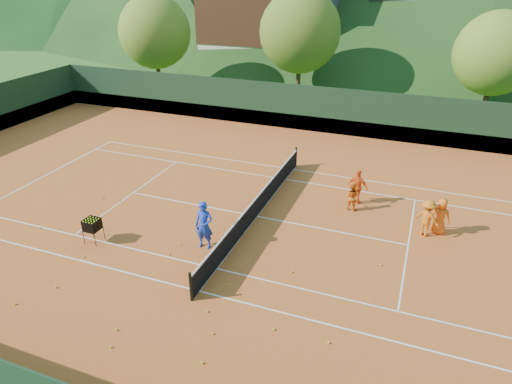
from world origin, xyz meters
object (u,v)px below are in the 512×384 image
(student_c, at_px, (441,216))
(student_b, at_px, (358,187))
(ball_hopper, at_px, (92,225))
(student_a, at_px, (352,197))
(chalet_left, at_px, (270,12))
(coach, at_px, (204,225))
(tennis_net, at_px, (257,206))
(student_d, at_px, (427,218))
(chalet_mid, at_px, (439,21))

(student_c, bearing_deg, student_b, -8.83)
(student_b, relative_size, ball_hopper, 1.65)
(student_a, height_order, chalet_left, chalet_left)
(coach, relative_size, tennis_net, 0.16)
(ball_hopper, bearing_deg, student_a, 35.01)
(tennis_net, height_order, chalet_left, chalet_left)
(coach, relative_size, chalet_left, 0.14)
(student_d, bearing_deg, student_a, 4.13)
(student_a, bearing_deg, coach, 52.90)
(tennis_net, distance_m, ball_hopper, 6.78)
(coach, bearing_deg, student_c, 20.62)
(tennis_net, xyz_separation_m, chalet_left, (-10.00, 30.00, 5.13))
(student_c, relative_size, chalet_left, 0.11)
(ball_hopper, bearing_deg, student_d, 23.10)
(student_b, relative_size, student_c, 1.06)
(ball_hopper, height_order, chalet_mid, chalet_mid)
(tennis_net, bearing_deg, student_c, 10.64)
(student_d, xyz_separation_m, tennis_net, (-6.94, -1.03, -0.30))
(student_a, height_order, chalet_mid, chalet_mid)
(student_c, xyz_separation_m, tennis_net, (-7.44, -1.40, -0.28))
(student_c, xyz_separation_m, ball_hopper, (-12.75, -5.60, -0.03))
(student_b, distance_m, student_d, 3.58)
(coach, xyz_separation_m, chalet_mid, (7.02, 36.97, 4.00))
(student_b, bearing_deg, student_a, 92.25)
(student_c, distance_m, tennis_net, 7.58)
(coach, bearing_deg, chalet_mid, 72.58)
(coach, xyz_separation_m, chalet_left, (-8.98, 32.97, 4.66))
(coach, xyz_separation_m, student_c, (8.46, 4.37, -0.19))
(student_b, height_order, chalet_mid, chalet_mid)
(student_c, relative_size, student_d, 0.98)
(student_b, xyz_separation_m, chalet_mid, (2.15, 31.18, 4.15))
(student_d, bearing_deg, chalet_mid, -65.39)
(student_c, distance_m, chalet_left, 33.85)
(student_b, relative_size, chalet_mid, 0.13)
(coach, height_order, chalet_mid, chalet_mid)
(student_a, xyz_separation_m, tennis_net, (-3.72, -2.13, -0.14))
(coach, distance_m, chalet_mid, 37.84)
(student_d, xyz_separation_m, ball_hopper, (-12.26, -5.23, -0.05))
(ball_hopper, distance_m, chalet_mid, 40.06)
(student_c, bearing_deg, ball_hopper, 36.53)
(student_a, height_order, student_c, student_c)
(student_b, distance_m, ball_hopper, 11.54)
(student_b, bearing_deg, tennis_net, 49.19)
(student_a, xyz_separation_m, chalet_mid, (2.28, 31.87, 4.33))
(student_b, height_order, chalet_left, chalet_left)
(student_b, bearing_deg, student_d, 162.78)
(chalet_mid, bearing_deg, student_c, -87.47)
(student_d, xyz_separation_m, chalet_left, (-16.94, 28.97, 4.83))
(tennis_net, bearing_deg, ball_hopper, -141.67)
(chalet_left, bearing_deg, student_a, -63.79)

